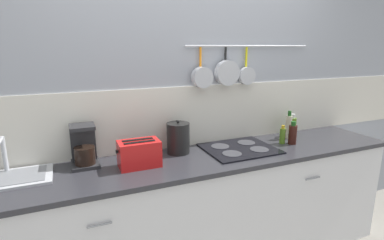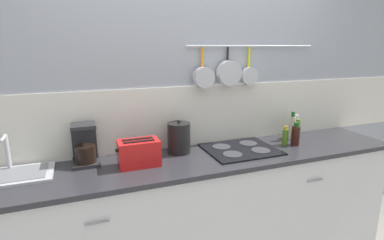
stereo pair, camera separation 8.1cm
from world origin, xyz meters
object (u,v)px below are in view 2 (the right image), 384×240
object	(u,v)px
bottle_vinegar	(295,135)
bottle_olive_oil	(292,127)
toaster	(139,153)
kettle	(179,138)
coffee_maker	(85,147)
bottle_dish_soap	(296,128)
bottle_hot_sauce	(285,136)

from	to	relation	value
bottle_vinegar	bottle_olive_oil	bearing A→B (deg)	62.03
toaster	kettle	size ratio (longest dim) A/B	1.13
coffee_maker	toaster	xyz separation A→B (m)	(0.34, -0.18, -0.03)
bottle_olive_oil	bottle_dish_soap	size ratio (longest dim) A/B	1.20
kettle	bottle_vinegar	distance (m)	0.97
toaster	bottle_dish_soap	bearing A→B (deg)	6.06
kettle	bottle_hot_sauce	xyz separation A→B (m)	(0.89, -0.13, -0.05)
coffee_maker	bottle_vinegar	bearing A→B (deg)	-7.11
toaster	bottle_dish_soap	xyz separation A→B (m)	(1.45, 0.15, 0.00)
kettle	coffee_maker	bearing A→B (deg)	177.34
coffee_maker	bottle_olive_oil	world-z (taller)	coffee_maker
bottle_olive_oil	bottle_dish_soap	bearing A→B (deg)	27.74
kettle	bottle_hot_sauce	world-z (taller)	kettle
bottle_hot_sauce	bottle_dish_soap	bearing A→B (deg)	31.95
kettle	bottle_hot_sauce	bearing A→B (deg)	-8.45
toaster	bottle_olive_oil	bearing A→B (deg)	4.77
kettle	bottle_dish_soap	size ratio (longest dim) A/B	1.24
bottle_vinegar	bottle_dish_soap	bearing A→B (deg)	50.18
bottle_vinegar	bottle_olive_oil	distance (m)	0.16
bottle_hot_sauce	kettle	bearing A→B (deg)	171.55
bottle_olive_oil	bottle_dish_soap	xyz separation A→B (m)	(0.07, 0.04, -0.02)
toaster	bottle_vinegar	distance (m)	1.30
coffee_maker	bottle_olive_oil	size ratio (longest dim) A/B	1.13
coffee_maker	bottle_dish_soap	world-z (taller)	coffee_maker
toaster	bottle_olive_oil	xyz separation A→B (m)	(1.37, 0.11, 0.02)
coffee_maker	kettle	distance (m)	0.68
bottle_dish_soap	kettle	bearing A→B (deg)	-179.79
bottle_olive_oil	toaster	bearing A→B (deg)	-175.23
bottle_vinegar	bottle_dish_soap	xyz separation A→B (m)	(0.15, 0.18, 0.01)
coffee_maker	bottle_dish_soap	bearing A→B (deg)	-0.89
coffee_maker	bottle_hot_sauce	distance (m)	1.58
kettle	bottle_olive_oil	world-z (taller)	kettle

